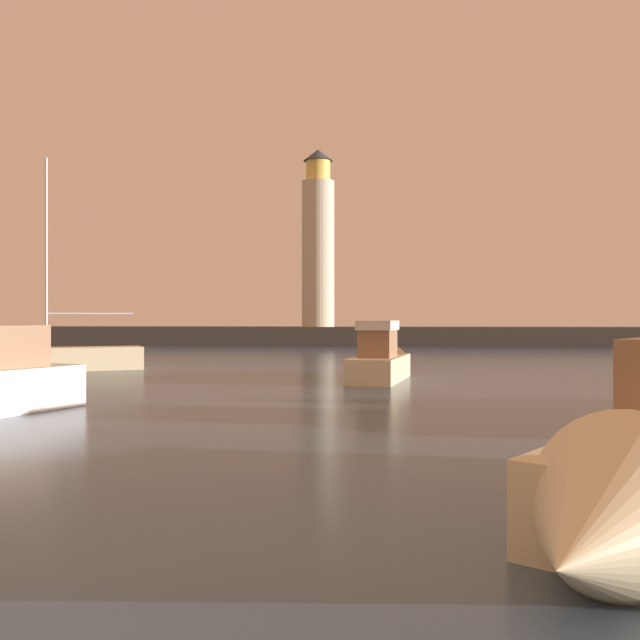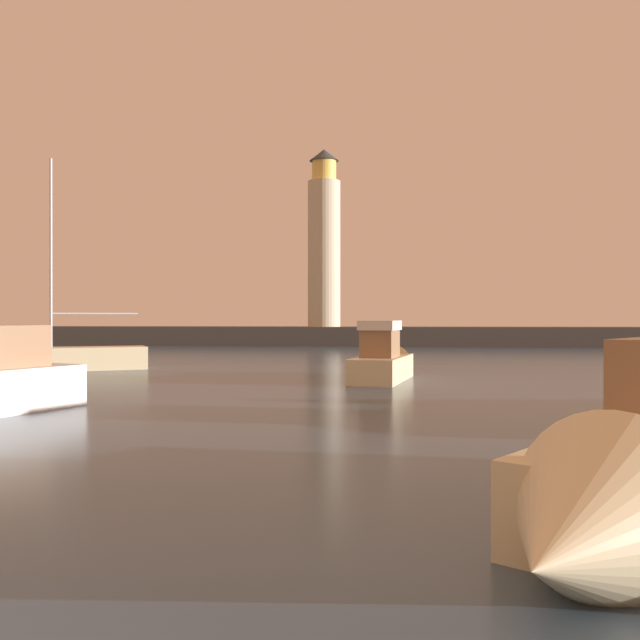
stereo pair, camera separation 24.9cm
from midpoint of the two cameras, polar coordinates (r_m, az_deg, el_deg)
name	(u,v)px [view 2 (the right image)]	position (r m, az deg, el deg)	size (l,w,h in m)	color
ground_plane	(311,371)	(31.80, -0.55, -4.16)	(220.00, 220.00, 0.00)	#384C60
breakwater	(350,336)	(60.73, 2.60, -1.33)	(90.51, 4.39, 1.66)	#423F3D
lighthouse	(324,243)	(61.24, 0.45, 6.33)	(2.84, 2.84, 15.48)	beige
motorboat_1	(385,360)	(27.39, 5.61, -3.31)	(2.65, 6.33, 2.58)	beige
sailboat_moored	(67,358)	(33.98, -19.73, -2.91)	(7.00, 4.86, 9.64)	beige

